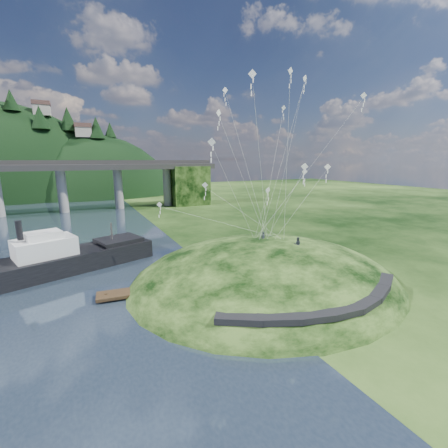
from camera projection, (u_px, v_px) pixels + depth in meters
name	position (u px, v px, depth m)	size (l,w,h in m)	color
ground	(216.00, 298.00, 33.55)	(320.00, 320.00, 0.00)	black
grass_hill	(265.00, 290.00, 39.10)	(36.00, 32.00, 13.00)	black
footpath	(332.00, 304.00, 27.82)	(22.29, 5.84, 0.83)	black
bridge	(19.00, 180.00, 81.37)	(160.00, 11.00, 15.00)	#2D2B2B
work_barge	(68.00, 257.00, 41.79)	(23.16, 12.82, 7.83)	black
wooden_dock	(161.00, 288.00, 35.19)	(14.36, 3.75, 1.01)	#312114
kite_flyers	(286.00, 235.00, 38.14)	(3.38, 4.83, 1.93)	#292E37
kite_swarm	(268.00, 140.00, 35.94)	(21.64, 14.56, 18.32)	silver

